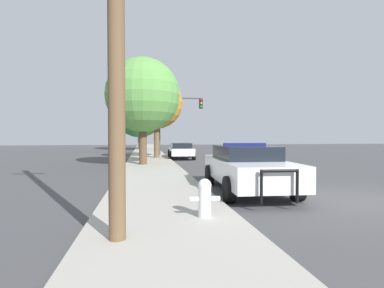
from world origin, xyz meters
TOP-DOWN VIEW (x-y plane):
  - ground_plane at (0.00, 0.00)m, footprint 110.00×110.00m
  - sidewalk_left at (-5.10, 0.00)m, footprint 3.00×110.00m
  - police_car at (-2.31, 1.69)m, footprint 2.31×5.18m
  - fire_hydrant at (-4.33, -1.55)m, footprint 0.62×0.27m
  - traffic_light at (-2.60, 18.81)m, footprint 3.91×0.35m
  - car_background_midblock at (-2.65, 15.65)m, footprint 2.02×4.40m
  - tree_sidewalk_far at (-6.02, 30.71)m, footprint 6.39×6.39m
  - tree_sidewalk_mid at (-4.53, 15.53)m, footprint 3.98×3.98m
  - tree_sidewalk_near at (-5.56, 10.09)m, footprint 4.28×4.28m

SIDE VIEW (x-z plane):
  - ground_plane at x=0.00m, z-range 0.00..0.00m
  - sidewalk_left at x=-5.10m, z-range 0.00..0.13m
  - fire_hydrant at x=-4.33m, z-range 0.15..0.92m
  - car_background_midblock at x=-2.65m, z-range 0.06..1.29m
  - police_car at x=-2.31m, z-range 0.02..1.55m
  - traffic_light at x=-2.60m, z-range 1.21..6.35m
  - tree_sidewalk_near at x=-5.56m, z-range 1.04..7.18m
  - tree_sidewalk_mid at x=-4.53m, z-range 1.21..7.38m
  - tree_sidewalk_far at x=-6.02m, z-range 0.87..8.75m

